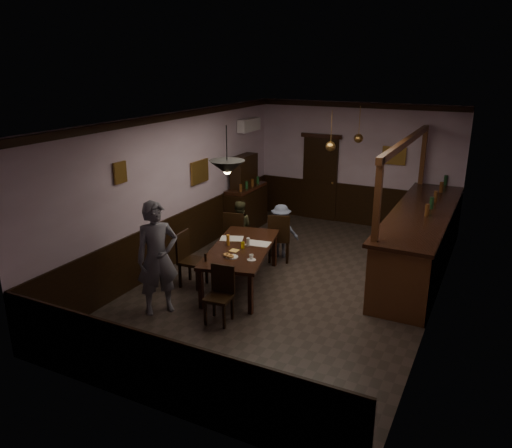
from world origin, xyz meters
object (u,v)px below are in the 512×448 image
Objects in this scene: dining_table at (241,250)px; person_seated_left at (239,227)px; chair_side at (189,256)px; pendant_iron at (227,167)px; person_seated_right at (281,231)px; coffee_cup at (251,257)px; bar_counter at (420,240)px; pendant_brass_mid at (331,146)px; person_standing at (157,258)px; chair_far_left at (235,233)px; soda_can at (243,245)px; chair_far_right at (279,236)px; sideboard at (246,200)px; chair_near at (220,291)px; pendant_brass_far at (358,138)px.

dining_table is 2.06× the size of person_seated_left.
pendant_iron reaches higher than chair_side.
coffee_cup is at bearing 78.69° from person_seated_right.
coffee_cup is (0.37, -2.06, 0.23)m from person_seated_right.
dining_table is 1.85m from pendant_iron.
bar_counter is (2.77, 2.13, -0.04)m from dining_table.
person_seated_left is at bearing -155.73° from pendant_brass_mid.
person_seated_right is at bearing 24.08° from person_standing.
pendant_iron is (0.93, -1.90, 1.80)m from chair_far_left.
dining_table is at bearing 138.76° from soda_can.
chair_side reaches higher than coffee_cup.
pendant_iron is at bearing 93.30° from person_seated_left.
dining_table is 29.69× the size of coffee_cup.
person_seated_left is at bearing 40.17° from person_standing.
sideboard reaches higher than chair_far_right.
chair_far_right is 1.35× the size of pendant_iron.
dining_table is 3.14× the size of pendant_iron.
bar_counter reaches higher than soda_can.
chair_far_left is at bearing 124.35° from soda_can.
sideboard is 0.39× the size of bar_counter.
person_seated_right is 1.98m from sideboard.
pendant_iron reaches higher than dining_table.
coffee_cup is at bearing -10.26° from person_standing.
chair_far_left is at bearing -163.97° from bar_counter.
chair_side is at bearing -124.14° from pendant_brass_mid.
sideboard is 2.23× the size of pendant_brass_mid.
person_standing is at bearing -119.10° from soda_can.
pendant_brass_far is (0.75, 4.75, 1.80)m from chair_near.
chair_near is at bearing -75.76° from dining_table.
bar_counter is at bearing 37.60° from dining_table.
person_seated_left is (-0.81, 1.40, -0.11)m from dining_table.
chair_far_left is 3.65m from bar_counter.
pendant_iron is at bearing -131.54° from bar_counter.
sideboard is (-0.58, 3.30, 0.17)m from chair_side.
person_seated_left reaches higher than chair_side.
person_standing is 1.62m from soda_can.
pendant_brass_mid is at bearing 179.25° from bar_counter.
chair_far_left is 1.24× the size of pendant_brass_mid.
bar_counter is 5.66× the size of pendant_brass_far.
chair_far_right is 0.56× the size of sideboard.
chair_side is 1.02m from soda_can.
sideboard is at bearing 105.45° from coffee_cup.
soda_can is 0.16× the size of pendant_iron.
person_standing is 4.43m from sideboard.
person_seated_right reaches higher than chair_near.
pendant_brass_far is at bearing 78.22° from pendant_iron.
person_seated_right is 1.40× the size of pendant_brass_far.
chair_near is 2.91m from person_seated_left.
dining_table is at bearing 111.37° from chair_far_left.
pendant_brass_mid is (0.87, 2.16, 1.61)m from dining_table.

